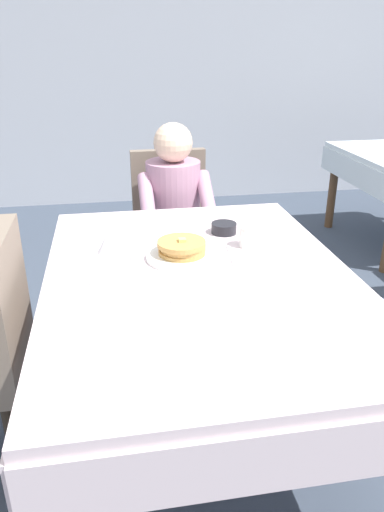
{
  "coord_description": "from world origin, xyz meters",
  "views": [
    {
      "loc": [
        -0.29,
        -1.54,
        1.5
      ],
      "look_at": [
        -0.02,
        0.04,
        0.79
      ],
      "focal_mm": 33.93,
      "sensor_mm": 36.0,
      "label": 1
    }
  ],
  "objects_px": {
    "cup_coffee": "(250,237)",
    "knife_right_of_plate": "(231,256)",
    "breakfast_stack": "(182,247)",
    "spoon_near_edge": "(194,302)",
    "dining_table_main": "(200,295)",
    "chair_diner": "(171,220)",
    "syrup_pitcher": "(107,244)",
    "plate_breakfast": "(182,256)",
    "diner_person": "(174,206)",
    "bowl_butter": "(224,228)",
    "fork_left_of_plate": "(133,263)"
  },
  "relations": [
    {
      "from": "knife_right_of_plate",
      "to": "breakfast_stack",
      "type": "bearing_deg",
      "value": 88.19
    },
    {
      "from": "plate_breakfast",
      "to": "breakfast_stack",
      "type": "xyz_separation_m",
      "value": [
        0.0,
        0.01,
        0.03
      ]
    },
    {
      "from": "dining_table_main",
      "to": "syrup_pitcher",
      "type": "xyz_separation_m",
      "value": [
        -0.33,
        0.25,
        0.13
      ]
    },
    {
      "from": "breakfast_stack",
      "to": "dining_table_main",
      "type": "bearing_deg",
      "value": -74.62
    },
    {
      "from": "chair_diner",
      "to": "diner_person",
      "type": "bearing_deg",
      "value": 90.0
    },
    {
      "from": "chair_diner",
      "to": "bowl_butter",
      "type": "height_order",
      "value": "chair_diner"
    },
    {
      "from": "bowl_butter",
      "to": "fork_left_of_plate",
      "type": "distance_m",
      "value": 0.48
    },
    {
      "from": "syrup_pitcher",
      "to": "knife_right_of_plate",
      "type": "xyz_separation_m",
      "value": [
        0.47,
        -0.12,
        -0.04
      ]
    },
    {
      "from": "bowl_butter",
      "to": "syrup_pitcher",
      "type": "bearing_deg",
      "value": -165.43
    },
    {
      "from": "diner_person",
      "to": "cup_coffee",
      "type": "xyz_separation_m",
      "value": [
        0.2,
        -0.8,
        0.11
      ]
    },
    {
      "from": "cup_coffee",
      "to": "syrup_pitcher",
      "type": "distance_m",
      "value": 0.57
    },
    {
      "from": "syrup_pitcher",
      "to": "spoon_near_edge",
      "type": "distance_m",
      "value": 0.53
    },
    {
      "from": "dining_table_main",
      "to": "chair_diner",
      "type": "height_order",
      "value": "chair_diner"
    },
    {
      "from": "diner_person",
      "to": "syrup_pitcher",
      "type": "height_order",
      "value": "diner_person"
    },
    {
      "from": "cup_coffee",
      "to": "plate_breakfast",
      "type": "bearing_deg",
      "value": -166.64
    },
    {
      "from": "breakfast_stack",
      "to": "spoon_near_edge",
      "type": "height_order",
      "value": "breakfast_stack"
    },
    {
      "from": "diner_person",
      "to": "cup_coffee",
      "type": "relative_size",
      "value": 9.91
    },
    {
      "from": "syrup_pitcher",
      "to": "dining_table_main",
      "type": "bearing_deg",
      "value": -37.15
    },
    {
      "from": "bowl_butter",
      "to": "syrup_pitcher",
      "type": "distance_m",
      "value": 0.52
    },
    {
      "from": "bowl_butter",
      "to": "dining_table_main",
      "type": "bearing_deg",
      "value": -115.24
    },
    {
      "from": "chair_diner",
      "to": "breakfast_stack",
      "type": "height_order",
      "value": "chair_diner"
    },
    {
      "from": "bowl_butter",
      "to": "spoon_near_edge",
      "type": "bearing_deg",
      "value": -111.88
    },
    {
      "from": "bowl_butter",
      "to": "knife_right_of_plate",
      "type": "relative_size",
      "value": 0.55
    },
    {
      "from": "cup_coffee",
      "to": "fork_left_of_plate",
      "type": "height_order",
      "value": "cup_coffee"
    },
    {
      "from": "spoon_near_edge",
      "to": "knife_right_of_plate",
      "type": "bearing_deg",
      "value": 68.32
    },
    {
      "from": "diner_person",
      "to": "spoon_near_edge",
      "type": "bearing_deg",
      "value": 85.1
    },
    {
      "from": "cup_coffee",
      "to": "knife_right_of_plate",
      "type": "relative_size",
      "value": 0.57
    },
    {
      "from": "knife_right_of_plate",
      "to": "spoon_near_edge",
      "type": "height_order",
      "value": "same"
    },
    {
      "from": "plate_breakfast",
      "to": "bowl_butter",
      "type": "height_order",
      "value": "bowl_butter"
    },
    {
      "from": "plate_breakfast",
      "to": "breakfast_stack",
      "type": "relative_size",
      "value": 1.49
    },
    {
      "from": "plate_breakfast",
      "to": "spoon_near_edge",
      "type": "bearing_deg",
      "value": -92.54
    },
    {
      "from": "chair_diner",
      "to": "spoon_near_edge",
      "type": "xyz_separation_m",
      "value": [
        -0.1,
        -1.38,
        0.21
      ]
    },
    {
      "from": "breakfast_stack",
      "to": "knife_right_of_plate",
      "type": "height_order",
      "value": "breakfast_stack"
    },
    {
      "from": "plate_breakfast",
      "to": "cup_coffee",
      "type": "height_order",
      "value": "cup_coffee"
    },
    {
      "from": "knife_right_of_plate",
      "to": "spoon_near_edge",
      "type": "distance_m",
      "value": 0.39
    },
    {
      "from": "dining_table_main",
      "to": "breakfast_stack",
      "type": "xyz_separation_m",
      "value": [
        -0.04,
        0.15,
        0.13
      ]
    },
    {
      "from": "diner_person",
      "to": "cup_coffee",
      "type": "distance_m",
      "value": 0.83
    },
    {
      "from": "breakfast_stack",
      "to": "knife_right_of_plate",
      "type": "relative_size",
      "value": 0.94
    },
    {
      "from": "chair_diner",
      "to": "cup_coffee",
      "type": "distance_m",
      "value": 1.01
    },
    {
      "from": "plate_breakfast",
      "to": "cup_coffee",
      "type": "bearing_deg",
      "value": 13.36
    },
    {
      "from": "cup_coffee",
      "to": "knife_right_of_plate",
      "type": "xyz_separation_m",
      "value": [
        -0.1,
        -0.09,
        -0.04
      ]
    },
    {
      "from": "plate_breakfast",
      "to": "syrup_pitcher",
      "type": "height_order",
      "value": "syrup_pitcher"
    },
    {
      "from": "chair_diner",
      "to": "syrup_pitcher",
      "type": "bearing_deg",
      "value": 67.97
    },
    {
      "from": "breakfast_stack",
      "to": "plate_breakfast",
      "type": "bearing_deg",
      "value": -98.14
    },
    {
      "from": "diner_person",
      "to": "breakfast_stack",
      "type": "xyz_separation_m",
      "value": [
        -0.09,
        -0.87,
        0.11
      ]
    },
    {
      "from": "plate_breakfast",
      "to": "diner_person",
      "type": "bearing_deg",
      "value": 84.15
    },
    {
      "from": "chair_diner",
      "to": "plate_breakfast",
      "type": "xyz_separation_m",
      "value": [
        -0.09,
        -1.03,
        0.22
      ]
    },
    {
      "from": "cup_coffee",
      "to": "bowl_butter",
      "type": "distance_m",
      "value": 0.18
    },
    {
      "from": "diner_person",
      "to": "bowl_butter",
      "type": "bearing_deg",
      "value": 101.58
    },
    {
      "from": "dining_table_main",
      "to": "breakfast_stack",
      "type": "distance_m",
      "value": 0.2
    }
  ]
}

